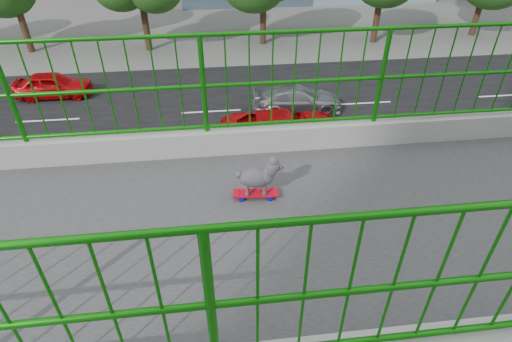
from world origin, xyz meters
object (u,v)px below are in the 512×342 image
object	(u,v)px
car_3	(297,99)
car_0	(152,249)
skateboard	(256,194)
poodle	(258,176)
car_4	(53,85)
car_2	(285,130)

from	to	relation	value
car_3	car_0	bearing A→B (deg)	146.59
skateboard	poodle	bearing A→B (deg)	90.00
poodle	car_4	distance (m)	21.38
skateboard	car_2	distance (m)	13.73
skateboard	car_2	bearing A→B (deg)	171.89
poodle	car_2	size ratio (longest dim) A/B	0.08
skateboard	car_0	xyz separation A→B (m)	(-5.51, -2.46, -6.31)
skateboard	car_0	world-z (taller)	skateboard
skateboard	poodle	world-z (taller)	poodle
car_0	poodle	bearing A→B (deg)	24.22
poodle	car_4	bearing A→B (deg)	-149.61
car_2	car_4	bearing A→B (deg)	60.91
skateboard	car_0	size ratio (longest dim) A/B	0.11
skateboard	car_3	distance (m)	16.86
car_4	skateboard	bearing A→B (deg)	-154.34
car_2	car_4	world-z (taller)	car_2
skateboard	car_4	bearing A→B (deg)	-149.67
poodle	car_4	size ratio (longest dim) A/B	0.12
car_2	car_3	xyz separation A→B (m)	(-3.20, 1.17, -0.12)
skateboard	poodle	size ratio (longest dim) A/B	0.98
skateboard	car_2	world-z (taller)	skateboard
car_0	car_3	world-z (taller)	car_0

